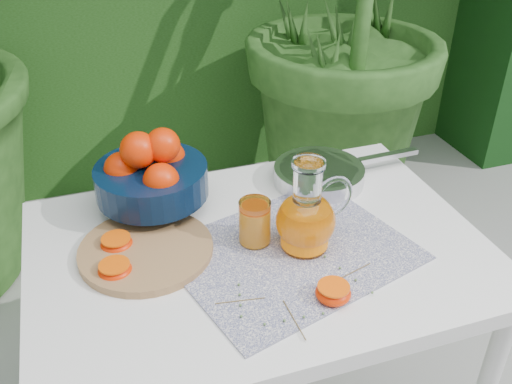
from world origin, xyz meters
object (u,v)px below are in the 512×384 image
object	(u,v)px
white_table	(259,274)
juice_pitcher	(307,218)
fruit_bowl	(151,174)
saute_pan	(320,173)
cutting_board	(146,250)

from	to	relation	value
white_table	juice_pitcher	xyz separation A→B (m)	(0.10, -0.04, 0.16)
fruit_bowl	saute_pan	xyz separation A→B (m)	(0.43, -0.02, -0.07)
cutting_board	saute_pan	bearing A→B (deg)	18.07
white_table	fruit_bowl	bearing A→B (deg)	130.56
white_table	saute_pan	distance (m)	0.34
cutting_board	fruit_bowl	distance (m)	0.20
cutting_board	juice_pitcher	xyz separation A→B (m)	(0.34, -0.09, 0.07)
white_table	juice_pitcher	world-z (taller)	juice_pitcher
fruit_bowl	saute_pan	size ratio (longest dim) A/B	0.76
juice_pitcher	fruit_bowl	bearing A→B (deg)	137.98
white_table	fruit_bowl	xyz separation A→B (m)	(-0.19, 0.23, 0.18)
fruit_bowl	saute_pan	distance (m)	0.44
fruit_bowl	juice_pitcher	xyz separation A→B (m)	(0.29, -0.26, -0.02)
white_table	cutting_board	bearing A→B (deg)	167.63
cutting_board	saute_pan	size ratio (longest dim) A/B	0.70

